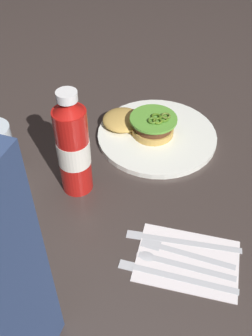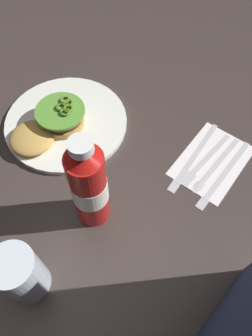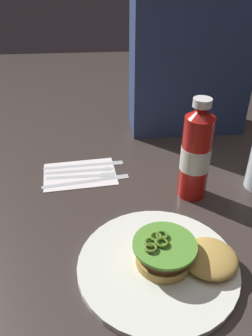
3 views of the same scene
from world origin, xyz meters
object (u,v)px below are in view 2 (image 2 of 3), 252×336
(dinner_plate, at_px, (66,122))
(burger_sandwich, at_px, (51,124))
(napkin, at_px, (212,161))
(ketchup_bottle, at_px, (89,186))
(butter_knife, at_px, (222,177))
(steak_knife, at_px, (192,160))
(spoon_utensil, at_px, (210,172))
(fork_utensil, at_px, (202,162))
(water_glass, at_px, (21,274))

(dinner_plate, xyz_separation_m, burger_sandwich, (0.04, -0.00, 0.03))
(napkin, bearing_deg, ketchup_bottle, -21.97)
(burger_sandwich, xyz_separation_m, napkin, (-0.19, 0.32, -0.03))
(napkin, bearing_deg, butter_knife, 60.15)
(ketchup_bottle, xyz_separation_m, steak_knife, (-0.23, 0.07, -0.10))
(ketchup_bottle, bearing_deg, napkin, 158.03)
(steak_knife, xyz_separation_m, spoon_utensil, (-0.00, 0.05, 0.00))
(fork_utensil, bearing_deg, steak_knife, -63.49)
(dinner_plate, xyz_separation_m, spoon_utensil, (-0.12, 0.33, -0.00))
(burger_sandwich, xyz_separation_m, steak_knife, (-0.16, 0.29, -0.03))
(water_glass, distance_m, fork_utensil, 0.43)
(spoon_utensil, bearing_deg, ketchup_bottle, -26.95)
(ketchup_bottle, height_order, steak_knife, ketchup_bottle)
(napkin, bearing_deg, fork_utensil, -33.43)
(burger_sandwich, bearing_deg, water_glass, 42.44)
(ketchup_bottle, relative_size, napkin, 1.30)
(dinner_plate, xyz_separation_m, ketchup_bottle, (0.12, 0.21, 0.10))
(water_glass, relative_size, fork_utensil, 0.71)
(spoon_utensil, bearing_deg, dinner_plate, -70.21)
(steak_knife, bearing_deg, ketchup_bottle, -17.12)
(dinner_plate, height_order, fork_utensil, dinner_plate)
(ketchup_bottle, height_order, spoon_utensil, ketchup_bottle)
(ketchup_bottle, distance_m, fork_utensil, 0.28)
(dinner_plate, xyz_separation_m, water_glass, (0.29, 0.23, 0.06))
(steak_knife, bearing_deg, dinner_plate, -67.68)
(steak_knife, distance_m, fork_utensil, 0.02)
(ketchup_bottle, xyz_separation_m, fork_utensil, (-0.25, 0.09, -0.10))
(ketchup_bottle, distance_m, napkin, 0.30)
(spoon_utensil, height_order, butter_knife, same)
(dinner_plate, relative_size, butter_knife, 1.37)
(burger_sandwich, distance_m, spoon_utensil, 0.37)
(water_glass, bearing_deg, butter_knife, 162.34)
(butter_knife, bearing_deg, dinner_plate, -70.94)
(ketchup_bottle, bearing_deg, steak_knife, 162.88)
(dinner_plate, bearing_deg, fork_utensil, 112.62)
(water_glass, bearing_deg, burger_sandwich, -137.56)
(burger_sandwich, xyz_separation_m, spoon_utensil, (-0.16, 0.34, -0.03))
(fork_utensil, distance_m, butter_knife, 0.05)
(dinner_plate, bearing_deg, butter_knife, 109.06)
(burger_sandwich, xyz_separation_m, butter_knife, (-0.17, 0.36, -0.03))
(water_glass, height_order, napkin, water_glass)
(fork_utensil, height_order, spoon_utensil, same)
(steak_knife, height_order, spoon_utensil, same)
(burger_sandwich, bearing_deg, ketchup_bottle, 70.51)
(burger_sandwich, relative_size, ketchup_bottle, 0.79)
(dinner_plate, distance_m, fork_utensil, 0.33)
(burger_sandwich, relative_size, butter_knife, 0.89)
(fork_utensil, distance_m, spoon_utensil, 0.03)
(dinner_plate, height_order, butter_knife, dinner_plate)
(water_glass, bearing_deg, steak_knife, 171.96)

